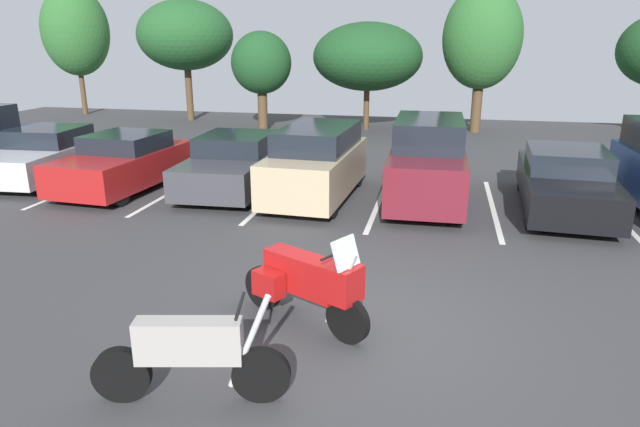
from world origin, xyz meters
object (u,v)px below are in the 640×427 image
Objects in this scene: car_silver at (47,155)px; car_charcoal at (235,163)px; car_red at (124,163)px; motorcycle_touring at (308,281)px; motorcycle_second at (191,355)px; car_black at (565,181)px; car_tan at (316,163)px; car_maroon at (427,162)px.

car_charcoal is (5.67, 0.06, 0.00)m from car_silver.
motorcycle_touring is at bearing -43.89° from car_red.
motorcycle_second is 9.27m from car_charcoal.
motorcycle_second is 12.19m from car_silver.
motorcycle_second is 0.44× the size of car_black.
car_tan is at bearing -2.44° from car_silver.
car_silver is 13.89m from car_black.
motorcycle_second is at bearing -113.57° from motorcycle_touring.
car_silver is at bearing 177.56° from car_tan.
car_silver reaches higher than car_black.
car_black is at bearing -1.00° from car_maroon.
car_charcoal is 5.05m from car_maroon.
car_silver is 1.02× the size of car_tan.
car_maroon reaches higher than motorcycle_second.
car_black is at bearing -1.26° from car_charcoal.
car_silver reaches higher than motorcycle_second.
car_red is at bearing -177.73° from car_tan.
car_red is 0.94× the size of car_charcoal.
motorcycle_second is 0.50× the size of car_tan.
car_charcoal is at bearing 11.69° from car_red.
car_maroon reaches higher than car_red.
car_silver is at bearing 179.62° from car_maroon.
car_maroon is (2.24, 8.71, 0.41)m from motorcycle_second.
motorcycle_second is 0.47× the size of car_charcoal.
car_tan reaches higher than car_charcoal.
motorcycle_second is at bearing -104.44° from car_maroon.
car_red is (-5.70, 8.24, 0.13)m from motorcycle_second.
motorcycle_touring is at bearing -101.65° from car_maroon.
car_silver is 5.67m from car_charcoal.
car_tan is (-1.32, 6.50, 0.23)m from motorcycle_touring.
car_tan is at bearing 2.27° from car_red.
car_red is (-6.55, 6.30, 0.03)m from motorcycle_touring.
car_red is 11.14m from car_black.
motorcycle_touring is 11.55m from car_silver.
car_red is at bearing -176.57° from car_maroon.
car_charcoal is at bearing 117.81° from motorcycle_touring.
car_tan reaches higher than car_red.
car_black is at bearing 2.17° from car_red.
car_charcoal reaches higher than motorcycle_second.
car_tan is 5.92m from car_black.
car_tan is at bearing 93.24° from motorcycle_second.
car_black is (3.19, -0.06, -0.30)m from car_maroon.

